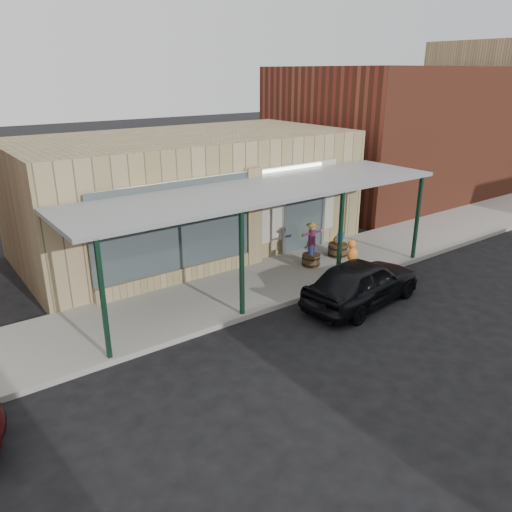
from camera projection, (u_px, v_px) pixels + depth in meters
ground at (347, 331)px, 12.90m from camera, size 120.00×120.00×0.00m
sidewalk at (263, 283)px, 15.60m from camera, size 40.00×3.20×0.15m
storefront at (189, 193)px, 18.34m from camera, size 12.00×6.25×4.20m
awning at (264, 191)px, 14.54m from camera, size 12.00×3.00×3.04m
block_buildings_near at (219, 139)px, 19.65m from camera, size 61.00×8.00×8.00m
barrel_scarecrow at (311, 251)px, 16.64m from camera, size 0.90×0.77×1.54m
barrel_pumpkin at (338, 248)px, 17.58m from camera, size 0.75×0.75×0.79m
handicap_sign at (339, 248)px, 15.68m from camera, size 0.30×0.04×1.44m
parked_sedan at (362, 282)px, 14.16m from camera, size 4.17×2.11×1.60m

